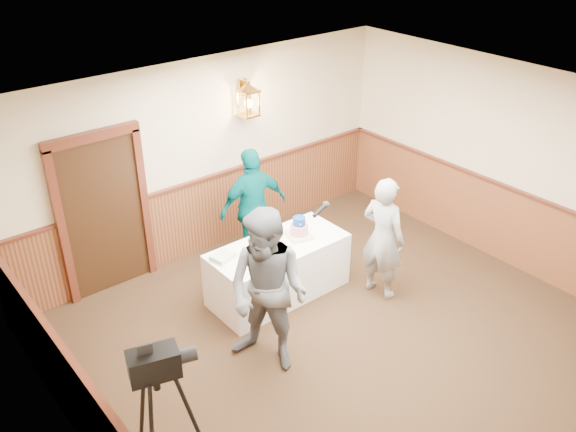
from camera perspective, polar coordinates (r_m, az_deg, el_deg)
name	(u,v)px	position (r m, az deg, el deg)	size (l,w,h in m)	color
ground	(386,372)	(7.04, 9.12, -14.19)	(7.00, 7.00, 0.00)	#312013
room_shell	(361,239)	(6.34, 6.84, -2.18)	(6.02, 7.02, 2.81)	beige
display_table	(278,270)	(7.88, -0.92, -5.03)	(1.80, 0.80, 0.75)	white
tiered_cake	(299,230)	(7.77, 1.05, -1.28)	(0.34, 0.34, 0.29)	beige
sheet_cake_yellow	(256,255)	(7.43, -3.05, -3.65)	(0.29, 0.22, 0.06)	#F0EC8F
sheet_cake_green	(223,257)	(7.42, -6.11, -3.81)	(0.27, 0.21, 0.06)	#C1F1AA
interviewer	(268,292)	(6.49, -1.88, -7.12)	(1.65, 1.14, 1.91)	#5B5E63
baker	(383,238)	(7.76, 8.88, -2.04)	(0.60, 0.40, 1.65)	gray
assistant_p	(253,207)	(8.36, -3.26, 0.88)	(1.00, 0.42, 1.70)	#01575A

